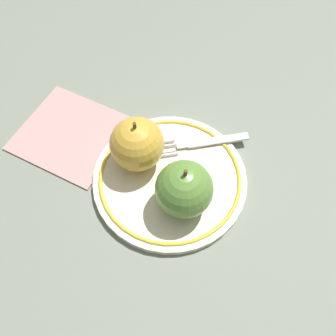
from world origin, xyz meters
TOP-DOWN VIEW (x-y plane):
  - ground_plane at (0.00, 0.00)m, footprint 2.00×2.00m
  - plate at (0.00, 0.02)m, footprint 0.22×0.22m
  - apple_red_whole at (-0.04, 0.04)m, footprint 0.08×0.08m
  - apple_second_whole at (0.05, 0.02)m, footprint 0.08×0.08m
  - fork at (0.00, -0.05)m, footprint 0.13×0.14m
  - napkin_folded at (0.17, 0.05)m, footprint 0.18×0.17m

SIDE VIEW (x-z plane):
  - ground_plane at x=0.00m, z-range 0.00..0.00m
  - napkin_folded at x=0.17m, z-range 0.00..0.01m
  - plate at x=0.00m, z-range 0.00..0.01m
  - fork at x=0.00m, z-range 0.01..0.02m
  - apple_red_whole at x=-0.04m, z-range 0.01..0.09m
  - apple_second_whole at x=0.05m, z-range 0.01..0.09m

